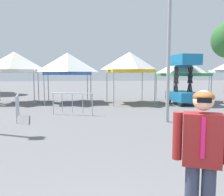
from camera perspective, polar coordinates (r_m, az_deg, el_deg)
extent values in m
cylinder|color=#9E9EA3|center=(15.79, -18.63, 2.54)|extent=(0.06, 0.06, 2.29)
cylinder|color=#9E9EA3|center=(18.53, -17.67, 3.01)|extent=(0.06, 0.06, 2.29)
pyramid|color=white|center=(17.36, -22.87, 8.45)|extent=(2.99, 2.99, 1.22)
cube|color=white|center=(17.34, -22.78, 6.11)|extent=(2.96, 2.96, 0.20)
cylinder|color=#9E9EA3|center=(15.08, -16.37, 2.17)|extent=(0.06, 0.06, 2.13)
cylinder|color=#9E9EA3|center=(15.06, -5.22, 2.38)|extent=(0.06, 0.06, 2.13)
cylinder|color=#9E9EA3|center=(17.98, -15.42, 2.75)|extent=(0.06, 0.06, 2.13)
cylinder|color=#9E9EA3|center=(17.97, -6.07, 2.92)|extent=(0.06, 0.06, 2.13)
pyramid|color=white|center=(16.45, -10.88, 8.60)|extent=(3.09, 3.09, 1.32)
cube|color=#3359B2|center=(16.43, -10.83, 5.95)|extent=(3.06, 3.06, 0.20)
cylinder|color=#9E9EA3|center=(14.21, 0.43, 2.52)|extent=(0.06, 0.06, 2.29)
cylinder|color=#9E9EA3|center=(14.93, 10.53, 2.58)|extent=(0.06, 0.06, 2.29)
cylinder|color=#9E9EA3|center=(16.83, -1.26, 3.03)|extent=(0.06, 0.06, 2.29)
cylinder|color=#9E9EA3|center=(17.45, 7.42, 3.08)|extent=(0.06, 0.06, 2.29)
pyramid|color=white|center=(15.80, 4.33, 9.11)|extent=(2.80, 2.80, 1.17)
cube|color=yellow|center=(15.78, 4.31, 6.62)|extent=(2.78, 2.78, 0.20)
cylinder|color=#9E9EA3|center=(15.76, 14.91, 2.21)|extent=(0.06, 0.06, 2.05)
cylinder|color=#9E9EA3|center=(17.25, 23.23, 2.23)|extent=(0.06, 0.06, 2.05)
cylinder|color=#9E9EA3|center=(18.30, 10.83, 2.77)|extent=(0.06, 0.06, 2.05)
cylinder|color=#9E9EA3|center=(19.59, 18.40, 2.77)|extent=(0.06, 0.06, 2.05)
pyramid|color=white|center=(17.65, 17.00, 7.64)|extent=(3.08, 3.08, 1.11)
cube|color=green|center=(17.64, 16.93, 5.52)|extent=(3.05, 3.05, 0.20)
cylinder|color=#9E9EA3|center=(20.00, 22.74, 3.05)|extent=(0.06, 0.06, 2.31)
cylinder|color=black|center=(14.80, 16.49, -1.10)|extent=(0.19, 0.48, 0.48)
cylinder|color=black|center=(15.39, 20.42, -0.97)|extent=(0.19, 0.48, 0.48)
cylinder|color=black|center=(16.34, 13.70, -0.40)|extent=(0.19, 0.48, 0.48)
cylinder|color=black|center=(16.87, 17.37, -0.31)|extent=(0.19, 0.48, 0.48)
cube|color=#1972AD|center=(15.81, 16.99, 0.40)|extent=(1.44, 2.32, 0.60)
cylinder|color=black|center=(15.54, 15.46, 2.47)|extent=(0.09, 0.62, 1.64)
cylinder|color=black|center=(15.54, 15.46, 2.47)|extent=(0.09, 0.62, 1.64)
cylinder|color=black|center=(16.00, 18.60, 2.47)|extent=(0.09, 0.62, 1.64)
cylinder|color=black|center=(16.00, 18.60, 2.47)|extent=(0.09, 0.62, 1.64)
cylinder|color=black|center=(15.52, 15.51, 4.47)|extent=(0.09, 0.62, 1.64)
cylinder|color=black|center=(15.52, 15.51, 4.47)|extent=(0.09, 0.62, 1.64)
cylinder|color=black|center=(15.98, 18.67, 4.41)|extent=(0.09, 0.62, 1.64)
cylinder|color=black|center=(15.98, 18.67, 4.41)|extent=(0.09, 0.62, 1.64)
cylinder|color=black|center=(15.52, 15.57, 6.47)|extent=(0.09, 0.62, 1.64)
cylinder|color=black|center=(15.52, 15.57, 6.47)|extent=(0.09, 0.62, 1.64)
cylinder|color=black|center=(15.98, 18.73, 6.36)|extent=(0.09, 0.62, 1.64)
cylinder|color=black|center=(15.98, 18.73, 6.36)|extent=(0.09, 0.62, 1.64)
cube|color=#1972AD|center=(15.75, 17.21, 7.84)|extent=(1.37, 2.21, 0.12)
cube|color=#1972AD|center=(14.85, 19.21, 9.21)|extent=(1.33, 0.08, 0.55)
cube|color=#1972AD|center=(16.71, 15.51, 8.91)|extent=(1.33, 0.08, 0.55)
cube|color=#1972AD|center=(15.48, 15.12, 9.18)|extent=(0.10, 2.19, 0.55)
cube|color=#1972AD|center=(16.09, 19.30, 8.92)|extent=(0.10, 2.19, 0.55)
cube|color=maroon|center=(2.87, 21.27, -9.46)|extent=(0.48, 0.41, 0.60)
cylinder|color=maroon|center=(2.85, 15.80, -8.93)|extent=(0.11, 0.11, 0.56)
sphere|color=beige|center=(2.79, 21.60, -0.58)|extent=(0.23, 0.23, 0.23)
ellipsoid|color=brown|center=(2.78, 21.63, 0.24)|extent=(0.23, 0.23, 0.14)
cube|color=black|center=(2.68, 21.78, -0.50)|extent=(0.14, 0.09, 0.06)
cube|color=#E51966|center=(2.73, 21.50, -9.16)|extent=(0.04, 0.03, 0.46)
cylinder|color=#9E9EA3|center=(10.04, 14.01, 20.08)|extent=(0.14, 0.14, 8.92)
cylinder|color=#B7BABF|center=(10.97, -22.32, 0.63)|extent=(0.38, 2.08, 0.05)
cylinder|color=#B7BABF|center=(10.04, -22.50, -2.84)|extent=(0.04, 0.04, 1.05)
cylinder|color=#B7BABF|center=(12.01, -21.98, -1.47)|extent=(0.04, 0.04, 1.05)
cylinder|color=#B7BABF|center=(10.50, -22.37, -2.19)|extent=(0.04, 0.04, 0.92)
cylinder|color=#B7BABF|center=(11.02, -22.23, -1.82)|extent=(0.04, 0.04, 0.92)
cylinder|color=#B7BABF|center=(11.54, -22.10, -1.49)|extent=(0.04, 0.04, 0.92)
cylinder|color=#B7BABF|center=(11.32, -9.75, 1.12)|extent=(1.98, 0.79, 0.05)
cylinder|color=#B7BABF|center=(11.07, -4.86, -1.65)|extent=(0.04, 0.04, 1.05)
cylinder|color=#B7BABF|center=(11.76, -14.28, -1.37)|extent=(0.04, 0.04, 1.05)
cylinder|color=#B7BABF|center=(11.20, -7.19, -1.32)|extent=(0.04, 0.04, 0.92)
cylinder|color=#B7BABF|center=(11.37, -9.71, -1.25)|extent=(0.04, 0.04, 0.92)
cylinder|color=#B7BABF|center=(11.56, -12.16, -1.18)|extent=(0.04, 0.04, 0.92)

